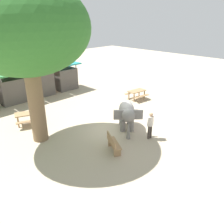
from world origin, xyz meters
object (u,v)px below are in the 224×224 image
at_px(wooden_bench, 113,143).
at_px(market_stall_green, 10,89).
at_px(elephant, 127,113).
at_px(person_handler, 150,124).
at_px(picnic_table_near, 27,116).
at_px(market_stall_teal, 64,77).
at_px(picnic_table_far, 137,93).
at_px(shade_tree_main, 26,30).
at_px(market_stall_orange, 39,82).

xyz_separation_m(wooden_bench, market_stall_green, (-0.52, 11.14, 0.67)).
relative_size(elephant, person_handler, 1.47).
relative_size(picnic_table_near, market_stall_green, 0.77).
bearing_deg(market_stall_teal, picnic_table_far, -70.12).
xyz_separation_m(market_stall_green, market_stall_teal, (5.20, 0.00, 0.00)).
bearing_deg(market_stall_teal, elephant, -102.87).
xyz_separation_m(elephant, picnic_table_near, (-4.00, 5.16, -0.54)).
relative_size(elephant, market_stall_teal, 0.94).
bearing_deg(picnic_table_far, market_stall_green, 145.51).
relative_size(wooden_bench, market_stall_teal, 0.56).
xyz_separation_m(shade_tree_main, market_stall_green, (1.52, 7.25, -4.88)).
height_order(wooden_bench, market_stall_orange, market_stall_orange).
relative_size(shade_tree_main, picnic_table_near, 4.32).
bearing_deg(shade_tree_main, wooden_bench, -62.44).
height_order(elephant, market_stall_orange, market_stall_orange).
relative_size(person_handler, shade_tree_main, 0.19).
height_order(wooden_bench, picnic_table_far, wooden_bench).
distance_m(wooden_bench, picnic_table_far, 8.33).
distance_m(person_handler, market_stall_orange, 11.72).
bearing_deg(person_handler, market_stall_green, 17.76).
height_order(picnic_table_far, market_stall_green, market_stall_green).
height_order(market_stall_green, market_stall_teal, same).
bearing_deg(person_handler, market_stall_teal, -7.24).
xyz_separation_m(person_handler, market_stall_orange, (-0.38, 11.72, 0.19)).
height_order(shade_tree_main, picnic_table_far, shade_tree_main).
bearing_deg(market_stall_teal, wooden_bench, -112.81).
height_order(person_handler, picnic_table_near, person_handler).
relative_size(wooden_bench, picnic_table_far, 0.84).
height_order(picnic_table_near, market_stall_teal, market_stall_teal).
distance_m(shade_tree_main, picnic_table_near, 5.96).
relative_size(shade_tree_main, wooden_bench, 5.91).
distance_m(person_handler, picnic_table_far, 6.72).
xyz_separation_m(picnic_table_near, market_stall_teal, (6.28, 4.83, 0.55)).
bearing_deg(market_stall_orange, wooden_bench, -100.60).
bearing_deg(picnic_table_far, market_stall_orange, 133.88).
xyz_separation_m(market_stall_green, market_stall_orange, (2.60, 0.00, 0.00)).
bearing_deg(elephant, market_stall_orange, -134.32).
distance_m(elephant, wooden_bench, 2.74).
height_order(elephant, wooden_bench, elephant).
height_order(person_handler, market_stall_orange, market_stall_orange).
xyz_separation_m(elephant, market_stall_orange, (-0.32, 9.99, 0.01)).
xyz_separation_m(picnic_table_far, market_stall_orange, (-5.12, 6.96, 0.55)).
bearing_deg(wooden_bench, market_stall_green, -148.78).
bearing_deg(picnic_table_near, market_stall_teal, -120.67).
xyz_separation_m(wooden_bench, market_stall_teal, (4.68, 11.14, 0.67)).
height_order(person_handler, shade_tree_main, shade_tree_main).
xyz_separation_m(person_handler, market_stall_teal, (2.22, 11.72, 0.19)).
xyz_separation_m(person_handler, picnic_table_near, (-4.06, 6.88, -0.36)).
height_order(elephant, market_stall_teal, market_stall_teal).
distance_m(market_stall_green, market_stall_teal, 5.20).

